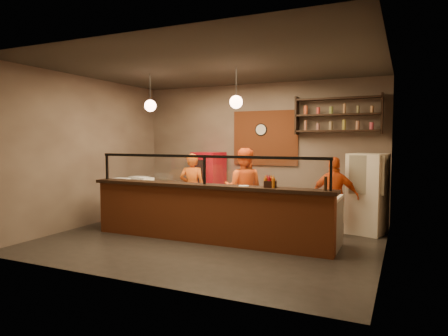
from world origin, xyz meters
The scene contains 29 objects.
floor centered at (0.00, 0.00, 0.00)m, with size 6.00×6.00×0.00m, color black.
ceiling centered at (0.00, 0.00, 3.20)m, with size 6.00×6.00×0.00m, color #332E27.
wall_back centered at (0.00, 2.50, 1.60)m, with size 6.00×6.00×0.00m, color #7C6A5B.
wall_left centered at (-3.00, 0.00, 1.60)m, with size 5.00×5.00×0.00m, color #7C6A5B.
wall_right centered at (3.00, 0.00, 1.60)m, with size 5.00×5.00×0.00m, color #7C6A5B.
wall_front centered at (0.00, -2.50, 1.60)m, with size 6.00×6.00×0.00m, color #7C6A5B.
brick_patch centered at (0.20, 2.47, 1.90)m, with size 1.60×0.04×1.30m, color brown.
service_counter centered at (0.00, -0.30, 0.50)m, with size 4.60×0.25×1.00m, color brown.
counter_ledge centered at (0.00, -0.30, 1.03)m, with size 4.70×0.37×0.06m, color black.
worktop_cabinet centered at (0.00, 0.20, 0.42)m, with size 4.60×0.75×0.85m, color gray.
worktop centered at (0.00, 0.20, 0.88)m, with size 4.60×0.75×0.05m, color silver.
sneeze_guard centered at (0.00, -0.30, 1.37)m, with size 4.50×0.05×0.52m.
wall_shelving centered at (1.90, 2.32, 2.40)m, with size 1.84×0.28×0.85m.
wall_clock centered at (0.10, 2.46, 2.10)m, with size 0.30×0.30×0.04m, color black.
pendant_left centered at (-1.50, 0.20, 2.55)m, with size 0.24×0.24×0.77m.
pendant_right centered at (0.40, 0.20, 2.55)m, with size 0.24×0.24×0.77m.
cook_left centered at (-1.04, 1.11, 0.78)m, with size 0.57×0.37×1.56m, color #D95B14.
cook_mid centered at (0.23, 1.01, 0.84)m, with size 0.82×0.64×1.69m, color #EE5616.
cook_right centered at (2.05, 1.16, 0.77)m, with size 0.90×0.37×1.53m, color #DE4E14.
fridge centered at (2.60, 1.66, 0.79)m, with size 0.66×0.62×1.59m, color beige.
red_cooler centered at (-1.15, 2.15, 0.78)m, with size 0.66×0.61×1.55m, color #B20B1A.
pizza_dough centered at (-0.32, 0.07, 0.91)m, with size 0.56×0.56×0.01m, color beige.
prep_tub_a centered at (-1.74, 0.32, 0.98)m, with size 0.32×0.26×0.16m, color silver.
prep_tub_b centered at (-1.94, 0.35, 0.98)m, with size 0.34×0.27×0.17m, color silver.
prep_tub_c centered at (-2.15, 0.04, 0.98)m, with size 0.31×0.25×0.16m, color silver.
rolling_pin centered at (-1.51, 0.21, 0.93)m, with size 0.07×0.07×0.39m, color yellow.
condiment_caddy centered at (1.22, -0.27, 1.12)m, with size 0.20×0.16×0.11m, color black.
pepper_mill centered at (2.14, -0.31, 1.17)m, with size 0.05×0.05×0.22m, color black.
small_plate centered at (0.76, -0.30, 1.07)m, with size 0.17×0.17×0.01m, color silver.
Camera 1 is at (3.28, -6.63, 1.85)m, focal length 32.00 mm.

